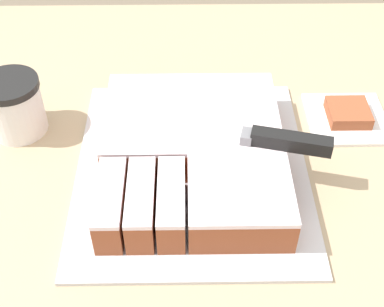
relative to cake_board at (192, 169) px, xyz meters
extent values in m
cube|color=silver|center=(0.00, 0.00, 0.00)|extent=(0.34, 0.40, 0.01)
cube|color=#994C2D|center=(0.00, 0.06, 0.03)|extent=(0.26, 0.19, 0.05)
cube|color=white|center=(0.00, 0.06, 0.06)|extent=(0.26, 0.19, 0.01)
cube|color=#994C2D|center=(0.06, -0.09, 0.03)|extent=(0.14, 0.13, 0.05)
cube|color=white|center=(0.06, -0.09, 0.06)|extent=(0.14, 0.13, 0.01)
cube|color=#994C2D|center=(-0.11, -0.10, 0.03)|extent=(0.04, 0.12, 0.05)
cube|color=white|center=(-0.11, -0.10, 0.06)|extent=(0.04, 0.12, 0.01)
cube|color=#994C2D|center=(-0.07, -0.10, 0.03)|extent=(0.04, 0.12, 0.05)
cube|color=white|center=(-0.07, -0.10, 0.06)|extent=(0.04, 0.12, 0.01)
cube|color=#994C2D|center=(-0.03, -0.10, 0.03)|extent=(0.04, 0.12, 0.05)
cube|color=white|center=(-0.03, -0.10, 0.06)|extent=(0.04, 0.12, 0.01)
cube|color=silver|center=(-0.02, 0.02, 0.06)|extent=(0.21, 0.07, 0.00)
cube|color=slate|center=(0.08, 0.00, 0.07)|extent=(0.02, 0.03, 0.02)
cube|color=black|center=(0.14, -0.02, 0.07)|extent=(0.11, 0.05, 0.02)
cylinder|color=white|center=(-0.28, 0.10, 0.04)|extent=(0.09, 0.09, 0.08)
cylinder|color=black|center=(-0.28, 0.10, 0.09)|extent=(0.09, 0.09, 0.01)
cube|color=white|center=(0.26, 0.11, 0.00)|extent=(0.13, 0.13, 0.01)
cube|color=#994C2D|center=(0.26, 0.11, 0.01)|extent=(0.07, 0.07, 0.02)
camera|label=1|loc=(-0.01, -0.56, 0.58)|focal=50.00mm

